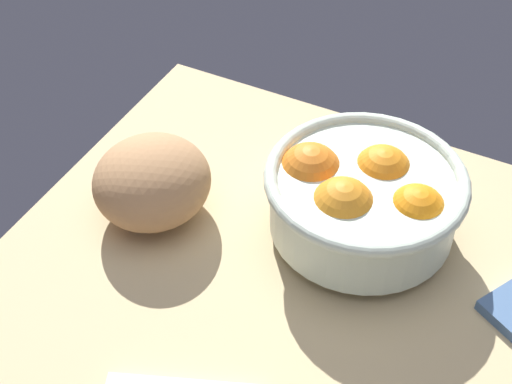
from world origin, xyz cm
name	(u,v)px	position (x,y,z in cm)	size (l,w,h in cm)	color
ground_plane	(340,320)	(0.00, 0.00, -1.50)	(80.54, 64.69, 3.00)	tan
fruit_bowl	(362,197)	(2.75, -11.77, 6.07)	(23.16, 23.16, 10.76)	silver
bread_loaf	(152,182)	(26.28, -4.01, 4.93)	(14.36, 13.84, 9.86)	tan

